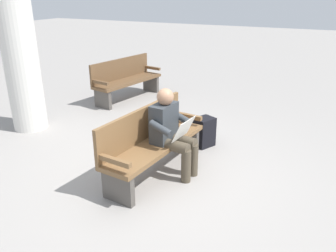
{
  "coord_description": "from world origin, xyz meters",
  "views": [
    {
      "loc": [
        3.65,
        1.94,
        2.35
      ],
      "look_at": [
        -0.06,
        0.15,
        0.7
      ],
      "focal_mm": 36.7,
      "sensor_mm": 36.0,
      "label": 1
    }
  ],
  "objects": [
    {
      "name": "backpack",
      "position": [
        -1.13,
        0.27,
        0.23
      ],
      "size": [
        0.38,
        0.37,
        0.47
      ],
      "rotation": [
        0.0,
        0.0,
        2.69
      ],
      "color": "black",
      "rests_on": "ground"
    },
    {
      "name": "ground_plane",
      "position": [
        0.0,
        0.0,
        0.0
      ],
      "size": [
        40.0,
        40.0,
        0.0
      ],
      "primitive_type": "plane",
      "color": "gray"
    },
    {
      "name": "person_seated",
      "position": [
        -0.11,
        0.17,
        0.63
      ],
      "size": [
        0.6,
        0.6,
        1.18
      ],
      "rotation": [
        0.0,
        0.0,
        -0.11
      ],
      "color": "#33383D",
      "rests_on": "ground"
    },
    {
      "name": "bench_near",
      "position": [
        -0.01,
        -0.07,
        0.46
      ],
      "size": [
        1.84,
        0.67,
        0.9
      ],
      "rotation": [
        0.0,
        0.0,
        -0.11
      ],
      "color": "brown",
      "rests_on": "ground"
    },
    {
      "name": "support_pillar",
      "position": [
        -0.49,
        -2.82,
        1.81
      ],
      "size": [
        0.58,
        0.58,
        3.62
      ],
      "primitive_type": "cylinder",
      "color": "silver",
      "rests_on": "ground"
    },
    {
      "name": "bench_far",
      "position": [
        -2.76,
        -2.21,
        0.46
      ],
      "size": [
        1.86,
        0.8,
        0.9
      ],
      "rotation": [
        0.0,
        0.0,
        -0.19
      ],
      "color": "brown",
      "rests_on": "ground"
    }
  ]
}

